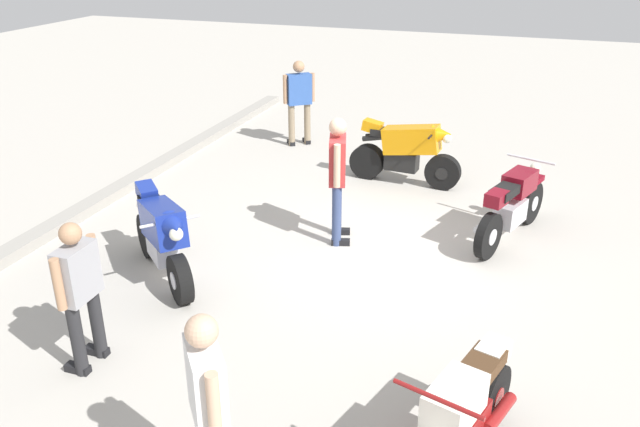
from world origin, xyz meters
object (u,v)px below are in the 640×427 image
object	(u,v)px
motorcycle_blue_sportbike	(162,235)
person_in_blue_shirt	(299,98)
motorcycle_orange_sportbike	(406,151)
person_in_white_shirt	(208,404)
motorcycle_cream_vintage	(460,422)
person_in_red_shirt	(338,171)
person_in_gray_shirt	(80,288)
motorcycle_maroon_cruiser	(512,205)

from	to	relation	value
motorcycle_blue_sportbike	person_in_blue_shirt	xyz separation A→B (m)	(5.66, 0.36, 0.38)
motorcycle_orange_sportbike	person_in_white_shirt	bearing A→B (deg)	-84.35
motorcycle_cream_vintage	person_in_red_shirt	bearing A→B (deg)	-132.67
motorcycle_cream_vintage	person_in_red_shirt	size ratio (longest dim) A/B	1.08
person_in_gray_shirt	person_in_blue_shirt	xyz separation A→B (m)	(7.47, 0.61, 0.09)
person_in_red_shirt	motorcycle_maroon_cruiser	bearing A→B (deg)	2.74
motorcycle_maroon_cruiser	person_in_blue_shirt	bearing A→B (deg)	73.96
person_in_white_shirt	motorcycle_orange_sportbike	bearing A→B (deg)	-127.71
person_in_gray_shirt	person_in_blue_shirt	world-z (taller)	person_in_blue_shirt
person_in_white_shirt	person_in_red_shirt	distance (m)	4.76
motorcycle_orange_sportbike	motorcycle_cream_vintage	xyz separation A→B (m)	(-6.21, -1.82, -0.11)
motorcycle_cream_vintage	person_in_blue_shirt	bearing A→B (deg)	-134.24
person_in_blue_shirt	person_in_red_shirt	world-z (taller)	person_in_red_shirt
motorcycle_maroon_cruiser	person_in_white_shirt	distance (m)	5.82
motorcycle_orange_sportbike	person_in_gray_shirt	distance (m)	6.34
motorcycle_cream_vintage	motorcycle_maroon_cruiser	bearing A→B (deg)	-164.48
person_in_red_shirt	person_in_blue_shirt	bearing A→B (deg)	101.21
motorcycle_maroon_cruiser	person_in_gray_shirt	bearing A→B (deg)	158.46
motorcycle_orange_sportbike	person_in_red_shirt	xyz separation A→B (m)	(-2.48, 0.42, 0.43)
motorcycle_blue_sportbike	person_in_blue_shirt	world-z (taller)	person_in_blue_shirt
motorcycle_blue_sportbike	person_in_white_shirt	world-z (taller)	person_in_white_shirt
person_in_white_shirt	person_in_blue_shirt	distance (m)	9.02
motorcycle_maroon_cruiser	motorcycle_cream_vintage	xyz separation A→B (m)	(-4.54, 0.06, -0.03)
motorcycle_orange_sportbike	motorcycle_cream_vintage	bearing A→B (deg)	-69.15
person_in_blue_shirt	motorcycle_cream_vintage	bearing A→B (deg)	170.51
motorcycle_maroon_cruiser	motorcycle_cream_vintage	world-z (taller)	motorcycle_maroon_cruiser
person_in_gray_shirt	person_in_red_shirt	xyz separation A→B (m)	(3.56, -1.46, 0.14)
person_in_gray_shirt	motorcycle_blue_sportbike	bearing A→B (deg)	-83.31
motorcycle_orange_sportbike	person_in_gray_shirt	xyz separation A→B (m)	(-6.04, 1.89, 0.29)
person_in_red_shirt	motorcycle_blue_sportbike	bearing A→B (deg)	-150.96
motorcycle_maroon_cruiser	motorcycle_blue_sportbike	size ratio (longest dim) A/B	1.29
person_in_gray_shirt	person_in_blue_shirt	distance (m)	7.49
motorcycle_orange_sportbike	motorcycle_blue_sportbike	xyz separation A→B (m)	(-4.23, 2.13, 0.00)
person_in_white_shirt	person_in_red_shirt	bearing A→B (deg)	-122.01
motorcycle_cream_vintage	motorcycle_orange_sportbike	bearing A→B (deg)	-147.38
person_in_white_shirt	person_in_red_shirt	size ratio (longest dim) A/B	0.97
motorcycle_maroon_cruiser	person_in_red_shirt	distance (m)	2.50
motorcycle_cream_vintage	person_in_white_shirt	distance (m)	2.02
motorcycle_cream_vintage	motorcycle_blue_sportbike	world-z (taller)	motorcycle_blue_sportbike
motorcycle_maroon_cruiser	person_in_red_shirt	xyz separation A→B (m)	(-0.81, 2.30, 0.51)
motorcycle_maroon_cruiser	motorcycle_blue_sportbike	world-z (taller)	motorcycle_blue_sportbike
motorcycle_blue_sportbike	person_in_gray_shirt	world-z (taller)	person_in_gray_shirt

